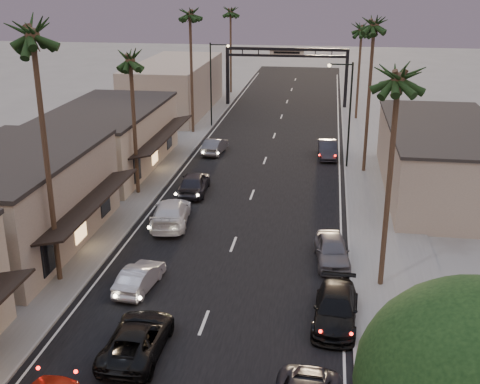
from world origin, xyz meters
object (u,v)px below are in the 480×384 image
(arch, at_px, (286,62))
(palm_lb, at_px, (31,27))
(oncoming_pickup, at_px, (137,338))
(curbside_black, at_px, (336,309))
(streetlight_right, at_px, (347,107))
(streetlight_left, at_px, (213,78))
(palm_lc, at_px, (130,54))
(palm_far, at_px, (230,8))
(palm_rc, at_px, (362,25))
(palm_ld, at_px, (190,10))
(palm_ra, at_px, (399,70))
(palm_rb, at_px, (375,20))
(oncoming_silver, at_px, (140,277))

(arch, distance_m, palm_lb, 49.39)
(oncoming_pickup, bearing_deg, curbside_black, -156.24)
(streetlight_right, relative_size, curbside_black, 1.78)
(arch, distance_m, streetlight_left, 13.85)
(arch, xyz_separation_m, palm_lc, (-8.60, -34.00, 4.94))
(palm_far, bearing_deg, palm_rc, -39.64)
(palm_ld, relative_size, curbside_black, 2.81)
(palm_rc, bearing_deg, palm_far, 140.36)
(palm_lb, distance_m, palm_ld, 33.01)
(palm_lc, relative_size, oncoming_pickup, 2.37)
(palm_ra, bearing_deg, arch, 100.59)
(arch, distance_m, palm_rb, 28.24)
(oncoming_pickup, bearing_deg, palm_lc, -72.42)
(oncoming_pickup, bearing_deg, palm_rc, -102.82)
(palm_lc, relative_size, palm_rc, 1.00)
(arch, distance_m, oncoming_silver, 48.62)
(palm_rc, bearing_deg, arch, 145.11)
(streetlight_left, xyz_separation_m, palm_lc, (-1.68, -22.00, 5.14))
(palm_ra, height_order, oncoming_silver, palm_ra)
(palm_lc, relative_size, palm_ra, 0.92)
(palm_ld, distance_m, oncoming_pickup, 40.98)
(arch, relative_size, palm_ra, 1.15)
(arch, height_order, palm_rc, palm_rc)
(palm_ld, bearing_deg, oncoming_silver, -82.15)
(arch, relative_size, streetlight_right, 1.69)
(streetlight_left, bearing_deg, palm_ra, -65.46)
(oncoming_pickup, height_order, oncoming_silver, oncoming_pickup)
(oncoming_silver, bearing_deg, palm_ra, -163.49)
(palm_lc, bearing_deg, curbside_black, -47.27)
(palm_rb, bearing_deg, palm_lc, -155.06)
(arch, height_order, palm_ra, palm_ra)
(streetlight_right, xyz_separation_m, oncoming_pickup, (-9.30, -28.78, -4.61))
(palm_far, height_order, curbside_black, palm_far)
(palm_ra, xyz_separation_m, curbside_black, (-2.40, -4.02, -10.71))
(streetlight_left, bearing_deg, palm_rc, 21.14)
(arch, bearing_deg, palm_lb, -100.16)
(palm_rc, height_order, oncoming_silver, palm_rc)
(palm_lb, height_order, curbside_black, palm_lb)
(streetlight_left, xyz_separation_m, oncoming_pickup, (4.54, -41.78, -4.61))
(palm_rc, distance_m, oncoming_pickup, 49.99)
(streetlight_left, height_order, palm_lb, palm_lb)
(streetlight_right, bearing_deg, oncoming_pickup, -107.91)
(curbside_black, bearing_deg, palm_ra, 62.41)
(palm_rb, bearing_deg, streetlight_right, 149.24)
(palm_lc, xyz_separation_m, curbside_black, (14.80, -16.02, -9.74))
(palm_ld, bearing_deg, arch, 60.17)
(palm_ra, bearing_deg, palm_rc, 90.00)
(arch, xyz_separation_m, oncoming_pickup, (-2.38, -53.78, -4.82))
(streetlight_left, xyz_separation_m, palm_ra, (15.52, -34.00, 6.11))
(palm_lc, distance_m, curbside_black, 23.89)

